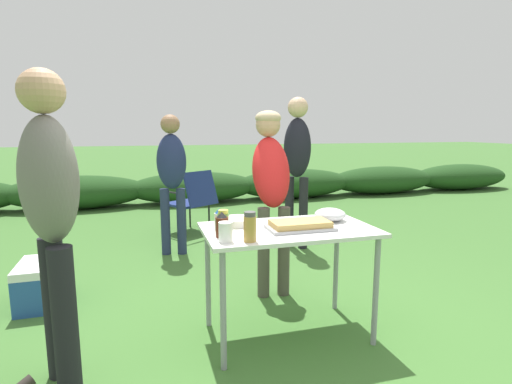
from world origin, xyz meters
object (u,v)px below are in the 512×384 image
at_px(food_tray, 300,225).
at_px(relish_jar, 223,222).
at_px(mayo_bottle, 219,220).
at_px(standing_person_with_beanie, 172,171).
at_px(plate_stack, 238,221).
at_px(spice_jar, 250,227).
at_px(standing_person_in_red_jacket, 297,156).
at_px(cooler_box, 41,283).
at_px(bbq_sauce_bottle, 222,225).
at_px(mixing_bowl, 330,214).
at_px(standing_person_in_gray_fleece, 271,178).
at_px(folding_table, 289,239).
at_px(paper_cup_stack, 226,232).
at_px(camp_chair_green_behind_table, 193,198).
at_px(standing_person_in_navy_coat, 51,204).

height_order(food_tray, relish_jar, relish_jar).
distance_m(mayo_bottle, standing_person_with_beanie, 1.93).
bearing_deg(plate_stack, mayo_bottle, -144.65).
distance_m(plate_stack, spice_jar, 0.41).
relative_size(standing_person_in_red_jacket, cooler_box, 3.53).
bearing_deg(standing_person_in_red_jacket, bbq_sauce_bottle, -78.19).
bearing_deg(mixing_bowl, plate_stack, 175.00).
distance_m(bbq_sauce_bottle, standing_person_in_gray_fleece, 1.03).
xyz_separation_m(folding_table, standing_person_in_gray_fleece, (0.12, 0.75, 0.31)).
xyz_separation_m(paper_cup_stack, cooler_box, (-1.24, 1.17, -0.63)).
xyz_separation_m(folding_table, mayo_bottle, (-0.44, 0.06, 0.14)).
relative_size(plate_stack, camp_chair_green_behind_table, 0.27).
bearing_deg(plate_stack, cooler_box, 150.15).
distance_m(food_tray, paper_cup_stack, 0.53).
bearing_deg(standing_person_in_gray_fleece, paper_cup_stack, -116.75).
height_order(relish_jar, camp_chair_green_behind_table, relish_jar).
height_order(plate_stack, standing_person_with_beanie, standing_person_with_beanie).
relative_size(mixing_bowl, standing_person_with_beanie, 0.14).
bearing_deg(spice_jar, standing_person_in_gray_fleece, 65.69).
distance_m(folding_table, mayo_bottle, 0.47).
distance_m(mayo_bottle, standing_person_in_navy_coat, 0.95).
bearing_deg(standing_person_with_beanie, camp_chair_green_behind_table, 79.82).
bearing_deg(standing_person_with_beanie, relish_jar, -74.61).
xyz_separation_m(plate_stack, standing_person_in_red_jacket, (1.09, 1.69, 0.30)).
bearing_deg(plate_stack, standing_person_in_gray_fleece, 54.18).
height_order(spice_jar, standing_person_in_navy_coat, standing_person_in_navy_coat).
bearing_deg(spice_jar, plate_stack, 86.37).
xyz_separation_m(standing_person_with_beanie, standing_person_in_navy_coat, (-0.75, -2.15, 0.08)).
height_order(mayo_bottle, relish_jar, relish_jar).
relative_size(food_tray, standing_person_in_navy_coat, 0.25).
bearing_deg(food_tray, camp_chair_green_behind_table, 96.80).
bearing_deg(paper_cup_stack, food_tray, 15.79).
relative_size(relish_jar, bbq_sauce_bottle, 0.94).
height_order(mayo_bottle, bbq_sauce_bottle, bbq_sauce_bottle).
height_order(food_tray, paper_cup_stack, paper_cup_stack).
xyz_separation_m(standing_person_in_gray_fleece, cooler_box, (-1.82, 0.23, -0.80)).
bearing_deg(mayo_bottle, standing_person_in_red_jacket, 55.42).
bearing_deg(plate_stack, standing_person_in_navy_coat, -162.31).
xyz_separation_m(standing_person_with_beanie, standing_person_in_red_jacket, (1.39, -0.13, 0.14)).
xyz_separation_m(folding_table, food_tray, (0.06, -0.06, 0.10)).
height_order(food_tray, camp_chair_green_behind_table, camp_chair_green_behind_table).
height_order(standing_person_with_beanie, standing_person_in_red_jacket, standing_person_in_red_jacket).
relative_size(folding_table, camp_chair_green_behind_table, 1.32).
xyz_separation_m(spice_jar, standing_person_with_beanie, (-0.27, 2.22, 0.10)).
bearing_deg(food_tray, standing_person_in_gray_fleece, 85.42).
xyz_separation_m(food_tray, standing_person_in_gray_fleece, (0.06, 0.80, 0.20)).
bearing_deg(mayo_bottle, camp_chair_green_behind_table, 86.70).
distance_m(mayo_bottle, spice_jar, 0.32).
relative_size(standing_person_in_gray_fleece, standing_person_with_beanie, 1.00).
distance_m(mixing_bowl, camp_chair_green_behind_table, 2.78).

